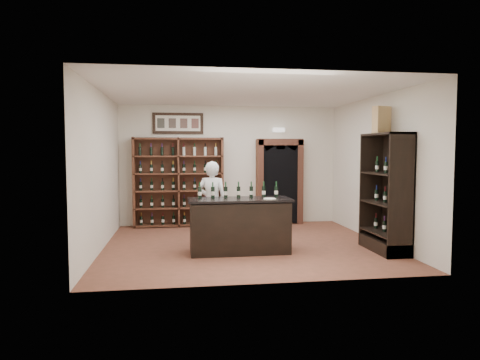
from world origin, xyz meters
The scene contains 21 objects.
floor centered at (0.00, 0.00, 0.00)m, with size 5.50×5.50×0.00m, color brown.
ceiling centered at (0.00, 0.00, 3.00)m, with size 5.50×5.50×0.00m, color white.
wall_back centered at (0.00, 2.50, 1.50)m, with size 5.50×0.04×3.00m, color silver.
wall_left centered at (-2.75, 0.00, 1.50)m, with size 0.04×5.00×3.00m, color silver.
wall_right centered at (2.75, 0.00, 1.50)m, with size 0.04×5.00×3.00m, color silver.
wine_shelf centered at (-1.30, 2.33, 1.10)m, with size 2.20×0.38×2.20m.
framed_picture centered at (-1.30, 2.47, 2.55)m, with size 1.25×0.04×0.52m, color black.
arched_doorway centered at (1.25, 2.33, 1.14)m, with size 1.17×0.35×2.17m.
emergency_light centered at (1.25, 2.42, 2.40)m, with size 0.30×0.10×0.10m, color white.
tasting_counter centered at (-0.20, -0.60, 0.49)m, with size 1.88×0.78×1.00m.
counter_bottle_0 centered at (-0.92, -0.47, 1.11)m, with size 0.07×0.07×0.30m.
counter_bottle_1 centered at (-0.68, -0.47, 1.11)m, with size 0.07×0.07×0.30m.
counter_bottle_2 centered at (-0.44, -0.47, 1.11)m, with size 0.07×0.07×0.30m.
counter_bottle_3 centered at (-0.20, -0.47, 1.11)m, with size 0.07×0.07×0.30m.
counter_bottle_4 centered at (0.04, -0.47, 1.11)m, with size 0.07×0.07×0.30m.
counter_bottle_5 centered at (0.28, -0.47, 1.11)m, with size 0.07×0.07×0.30m.
counter_bottle_6 centered at (0.52, -0.47, 1.11)m, with size 0.07×0.07×0.30m.
side_cabinet centered at (2.52, -0.90, 0.75)m, with size 0.48×1.20×2.20m.
shopkeeper centered at (-0.64, 0.26, 0.83)m, with size 0.61×0.40×1.67m, color white.
plate centered at (0.32, -0.81, 1.01)m, with size 0.22×0.22×0.02m, color silver.
wine_crate centered at (2.50, -0.67, 2.45)m, with size 0.36×0.15×0.51m, color tan.
Camera 1 is at (-1.31, -8.31, 1.89)m, focal length 32.00 mm.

